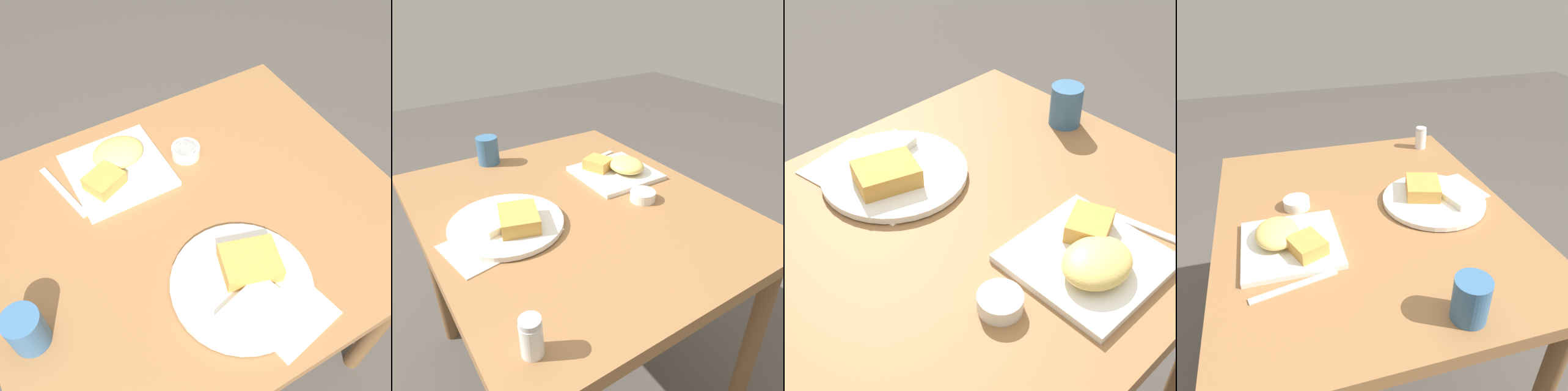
{
  "view_description": "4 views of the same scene",
  "coord_description": "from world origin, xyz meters",
  "views": [
    {
      "loc": [
        0.31,
        0.54,
        1.61
      ],
      "look_at": [
        -0.03,
        -0.04,
        0.77
      ],
      "focal_mm": 42.0,
      "sensor_mm": 36.0,
      "label": 1
    },
    {
      "loc": [
        -0.81,
        0.48,
        1.3
      ],
      "look_at": [
        -0.03,
        -0.03,
        0.77
      ],
      "focal_mm": 35.0,
      "sensor_mm": 36.0,
      "label": 2
    },
    {
      "loc": [
        -0.49,
        -0.56,
        1.42
      ],
      "look_at": [
        0.04,
        -0.01,
        0.79
      ],
      "focal_mm": 50.0,
      "sensor_mm": 36.0,
      "label": 3
    },
    {
      "loc": [
        0.87,
        -0.23,
        1.33
      ],
      "look_at": [
        -0.04,
        0.03,
        0.77
      ],
      "focal_mm": 35.0,
      "sensor_mm": 36.0,
      "label": 4
    }
  ],
  "objects": [
    {
      "name": "dining_table",
      "position": [
        0.0,
        0.0,
        0.65
      ],
      "size": [
        0.98,
        0.82,
        0.74
      ],
      "color": "olive",
      "rests_on": "ground_plane"
    },
    {
      "name": "plate_oval_far",
      "position": [
        -0.01,
        0.2,
        0.75
      ],
      "size": [
        0.3,
        0.3,
        0.05
      ],
      "color": "white",
      "rests_on": "menu_card"
    },
    {
      "name": "menu_card",
      "position": [
        -0.04,
        0.23,
        0.74
      ],
      "size": [
        0.21,
        0.3,
        0.0
      ],
      "rotation": [
        0.0,
        0.0,
        0.18
      ],
      "color": "beige",
      "rests_on": "dining_table"
    },
    {
      "name": "salt_shaker",
      "position": [
        -0.39,
        0.32,
        0.77
      ],
      "size": [
        0.04,
        0.04,
        0.08
      ],
      "color": "white",
      "rests_on": "dining_table"
    },
    {
      "name": "butter_knife",
      "position": [
        0.24,
        -0.23,
        0.74
      ],
      "size": [
        0.06,
        0.2,
        0.0
      ],
      "rotation": [
        0.0,
        0.0,
        1.78
      ],
      "color": "silver",
      "rests_on": "dining_table"
    },
    {
      "name": "plate_square_near",
      "position": [
        0.09,
        -0.23,
        0.76
      ],
      "size": [
        0.24,
        0.24,
        0.06
      ],
      "color": "white",
      "rests_on": "dining_table"
    },
    {
      "name": "coffee_mug",
      "position": [
        0.41,
        0.1,
        0.78
      ],
      "size": [
        0.07,
        0.07,
        0.1
      ],
      "color": "#386693",
      "rests_on": "dining_table"
    },
    {
      "name": "sauce_ramekin",
      "position": [
        -0.09,
        -0.19,
        0.75
      ],
      "size": [
        0.07,
        0.07,
        0.03
      ],
      "color": "white",
      "rests_on": "dining_table"
    },
    {
      "name": "ground_plane",
      "position": [
        0.0,
        0.0,
        0.0
      ],
      "size": [
        8.0,
        8.0,
        0.0
      ],
      "primitive_type": "plane",
      "color": "#4C4742"
    }
  ]
}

